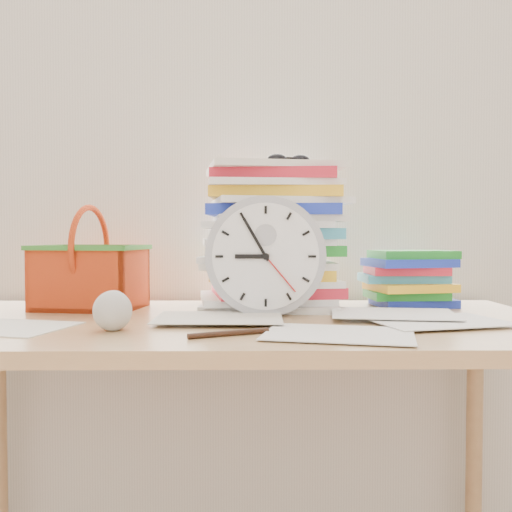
{
  "coord_description": "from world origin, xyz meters",
  "views": [
    {
      "loc": [
        0.03,
        0.36,
        0.93
      ],
      "look_at": [
        0.05,
        1.6,
        0.89
      ],
      "focal_mm": 40.0,
      "sensor_mm": 36.0,
      "label": 1
    }
  ],
  "objects_px": {
    "desk": "(234,353)",
    "paper_stack": "(271,237)",
    "clock": "(265,256)",
    "basket": "(90,258)",
    "book_stack": "(408,278)"
  },
  "relations": [
    {
      "from": "desk",
      "to": "paper_stack",
      "type": "xyz_separation_m",
      "value": [
        0.09,
        0.2,
        0.25
      ]
    },
    {
      "from": "clock",
      "to": "basket",
      "type": "distance_m",
      "value": 0.45
    },
    {
      "from": "paper_stack",
      "to": "clock",
      "type": "bearing_deg",
      "value": -96.64
    },
    {
      "from": "desk",
      "to": "clock",
      "type": "xyz_separation_m",
      "value": [
        0.07,
        0.05,
        0.21
      ]
    },
    {
      "from": "book_stack",
      "to": "basket",
      "type": "xyz_separation_m",
      "value": [
        -0.8,
        -0.04,
        0.05
      ]
    },
    {
      "from": "paper_stack",
      "to": "desk",
      "type": "bearing_deg",
      "value": -113.08
    },
    {
      "from": "clock",
      "to": "book_stack",
      "type": "bearing_deg",
      "value": 24.28
    },
    {
      "from": "paper_stack",
      "to": "basket",
      "type": "height_order",
      "value": "paper_stack"
    },
    {
      "from": "clock",
      "to": "basket",
      "type": "bearing_deg",
      "value": 163.81
    },
    {
      "from": "book_stack",
      "to": "paper_stack",
      "type": "bearing_deg",
      "value": -177.55
    },
    {
      "from": "desk",
      "to": "basket",
      "type": "relative_size",
      "value": 5.57
    },
    {
      "from": "paper_stack",
      "to": "clock",
      "type": "xyz_separation_m",
      "value": [
        -0.02,
        -0.15,
        -0.04
      ]
    },
    {
      "from": "basket",
      "to": "paper_stack",
      "type": "bearing_deg",
      "value": 12.49
    },
    {
      "from": "desk",
      "to": "clock",
      "type": "distance_m",
      "value": 0.23
    },
    {
      "from": "paper_stack",
      "to": "clock",
      "type": "relative_size",
      "value": 1.32
    }
  ]
}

